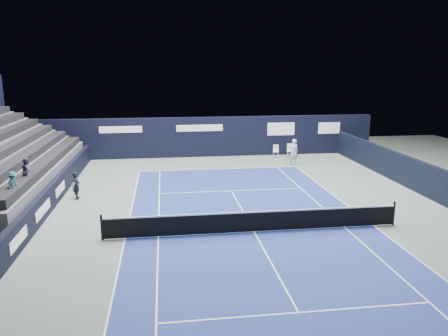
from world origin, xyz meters
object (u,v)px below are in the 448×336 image
object	(u,v)px
folding_chair_back_b	(276,150)
line_judge_chair	(76,190)
tennis_player	(294,152)
folding_chair_back_a	(290,148)
tennis_net	(254,221)

from	to	relation	value
folding_chair_back_b	line_judge_chair	size ratio (longest dim) A/B	1.19
folding_chair_back_b	tennis_player	bearing A→B (deg)	-63.53
folding_chair_back_a	tennis_net	size ratio (longest dim) A/B	0.08
folding_chair_back_b	tennis_player	distance (m)	2.86
tennis_player	line_judge_chair	bearing A→B (deg)	-155.66
folding_chair_back_b	folding_chair_back_a	bearing A→B (deg)	11.43
tennis_net	tennis_player	world-z (taller)	tennis_player
line_judge_chair	tennis_net	xyz separation A→B (m)	(8.57, -6.20, 0.04)
folding_chair_back_a	line_judge_chair	distance (m)	17.20
folding_chair_back_a	tennis_net	xyz separation A→B (m)	(-6.04, -15.28, -0.20)
folding_chair_back_b	line_judge_chair	xyz separation A→B (m)	(-13.48, -9.14, -0.09)
folding_chair_back_b	tennis_net	bearing A→B (deg)	-93.34
folding_chair_back_b	tennis_net	distance (m)	16.10
tennis_net	tennis_player	xyz separation A→B (m)	(5.50, 12.57, 0.44)
line_judge_chair	tennis_player	distance (m)	15.45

